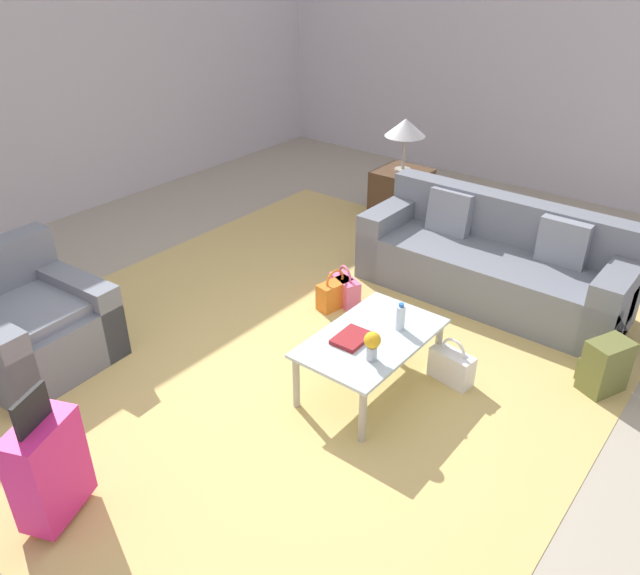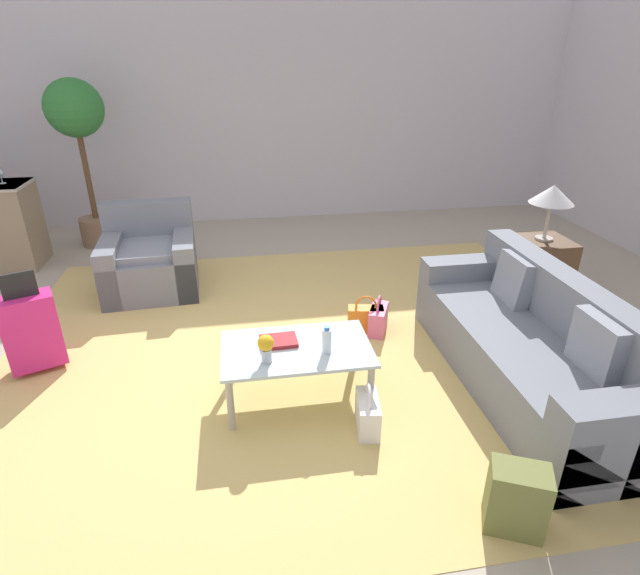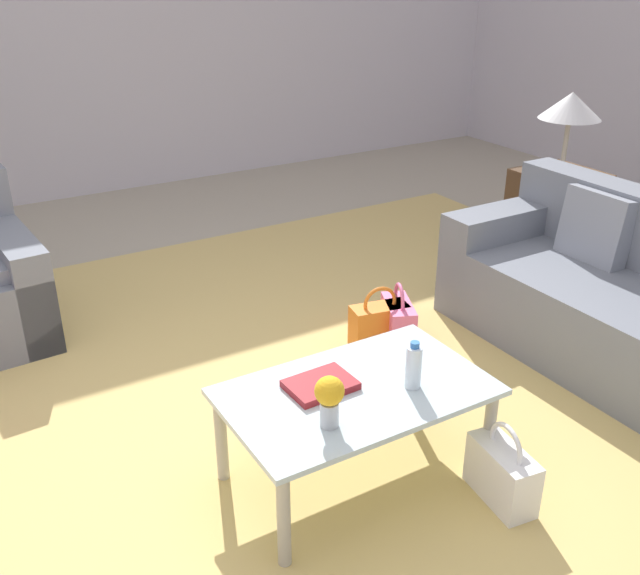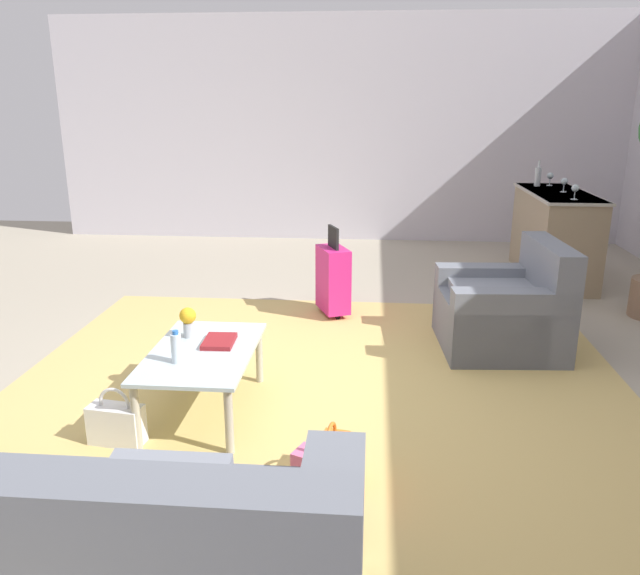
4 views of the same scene
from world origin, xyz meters
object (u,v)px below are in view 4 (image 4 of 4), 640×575
Objects in this scene: coffee_table at (203,358)px; handbag_pink at (325,475)px; armchair at (508,313)px; wine_glass_leftmost at (550,176)px; coffee_table_book at (219,341)px; wine_glass_left_of_centre at (564,182)px; handbag_orange at (331,463)px; suitcase_magenta at (333,278)px; handbag_white at (116,423)px; flower_vase at (188,319)px; bar_console at (554,234)px; couch at (48,568)px; wine_glass_right_of_centre at (575,189)px; water_bottle at (176,348)px; wine_bottle_clear at (538,176)px.

coffee_table is 1.22m from handbag_pink.
wine_glass_leftmost is at bearing 160.61° from armchair.
wine_glass_left_of_centre is at bearing 135.91° from coffee_table_book.
coffee_table is 2.96× the size of handbag_orange.
coffee_table is 6.86× the size of wine_glass_left_of_centre.
handbag_white is (2.43, -1.12, -0.23)m from suitcase_magenta.
coffee_table_book is 0.74× the size of handbag_orange.
flower_vase is 4.62m from bar_console.
handbag_pink is (0.85, 0.84, -0.25)m from coffee_table.
couch is at bearing 13.09° from handbag_white.
wine_glass_right_of_centre reaches higher than armchair.
armchair is 2.78× the size of handbag_pink.
flower_vase is at bearing -173.21° from water_bottle.
handbag_white is at bearing -38.45° from wine_glass_leftmost.
suitcase_magenta is (1.50, -2.40, -0.15)m from bar_console.
coffee_table_book is 1.71× the size of wine_glass_right_of_centre.
water_bottle reaches higher than coffee_table_book.
wine_glass_left_of_centre reaches higher than handbag_white.
wine_bottle_clear reaches higher than handbag_pink.
handbag_pink is (4.90, -2.29, -0.96)m from wine_glass_leftmost.
wine_glass_right_of_centre is (-2.73, 3.25, 0.54)m from flower_vase.
coffee_table_book is 0.80m from handbag_white.
bar_console reaches higher than coffee_table.
wine_glass_leftmost is at bearing 142.24° from coffee_table.
flower_vase reaches higher than handbag_white.
handbag_pink is at bearing 71.54° from handbag_white.
water_bottle is 0.13× the size of bar_console.
suitcase_magenta is (-3.79, 0.80, 0.06)m from couch.
wine_bottle_clear is at bearing -173.54° from wine_glass_right_of_centre.
water_bottle is at bearing -56.48° from armchair.
wine_glass_left_of_centre is 0.18× the size of suitcase_magenta.
bar_console is at bearing -90.00° from wine_glass_left_of_centre.
wine_glass_left_of_centre is (-3.50, 3.14, 0.71)m from coffee_table.
wine_glass_right_of_centre is (-3.15, 3.20, 0.56)m from water_bottle.
couch reaches higher than flower_vase.
bar_console is (-3.50, 3.10, 0.13)m from coffee_table.
couch is 3.87m from suitcase_magenta.
armchair is 2.05m from wine_glass_right_of_centre.
coffee_table is 0.27m from water_bottle.
coffee_table_book is at bearing -137.30° from handbag_orange.
couch is 6.60m from wine_bottle_clear.
couch reaches higher than water_bottle.
armchair is 2.73m from water_bottle.
handbag_white is at bearing -44.41° from coffee_table.
wine_glass_right_of_centre reaches higher than handbag_pink.
flower_vase is at bearing -45.12° from wine_glass_left_of_centre.
handbag_orange is 0.12m from handbag_pink.
wine_glass_left_of_centre is 0.43× the size of handbag_white.
wine_glass_left_of_centre is (-3.70, 3.24, 0.56)m from water_bottle.
handbag_white is 1.33m from handbag_pink.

